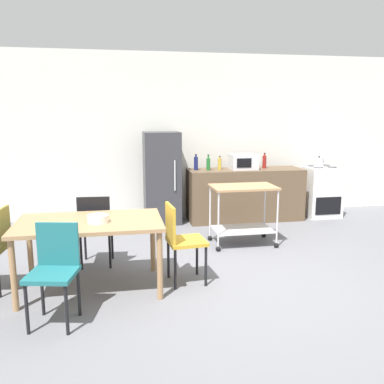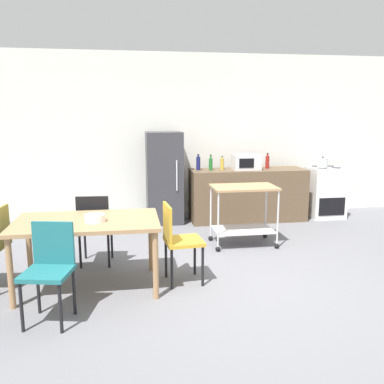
# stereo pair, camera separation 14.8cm
# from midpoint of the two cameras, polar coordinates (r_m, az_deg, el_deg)

# --- Properties ---
(ground_plane) EXTENTS (12.00, 12.00, 0.00)m
(ground_plane) POSITION_cam_midpoint_polar(r_m,az_deg,el_deg) (4.75, 5.52, -12.13)
(ground_plane) COLOR slate
(back_wall) EXTENTS (8.40, 0.12, 2.90)m
(back_wall) POSITION_cam_midpoint_polar(r_m,az_deg,el_deg) (7.51, -1.06, 7.80)
(back_wall) COLOR silver
(back_wall) RESTS_ON ground_plane
(kitchen_counter) EXTENTS (2.00, 0.64, 0.90)m
(kitchen_counter) POSITION_cam_midpoint_polar(r_m,az_deg,el_deg) (7.26, 6.78, -0.34)
(kitchen_counter) COLOR brown
(kitchen_counter) RESTS_ON ground_plane
(dining_table) EXTENTS (1.50, 0.90, 0.75)m
(dining_table) POSITION_cam_midpoint_polar(r_m,az_deg,el_deg) (4.45, -14.96, -4.88)
(dining_table) COLOR #A37A51
(dining_table) RESTS_ON ground_plane
(chair_teal) EXTENTS (0.48, 0.48, 0.89)m
(chair_teal) POSITION_cam_midpoint_polar(r_m,az_deg,el_deg) (3.91, -19.62, -9.74)
(chair_teal) COLOR #1E666B
(chair_teal) RESTS_ON ground_plane
(chair_mustard) EXTENTS (0.43, 0.43, 0.89)m
(chair_mustard) POSITION_cam_midpoint_polar(r_m,az_deg,el_deg) (4.51, -2.51, -6.34)
(chair_mustard) COLOR gold
(chair_mustard) RESTS_ON ground_plane
(chair_black) EXTENTS (0.43, 0.43, 0.89)m
(chair_black) POSITION_cam_midpoint_polar(r_m,az_deg,el_deg) (5.14, -14.07, -4.48)
(chair_black) COLOR black
(chair_black) RESTS_ON ground_plane
(stove_oven) EXTENTS (0.60, 0.61, 0.92)m
(stove_oven) POSITION_cam_midpoint_polar(r_m,az_deg,el_deg) (7.82, 16.93, 0.09)
(stove_oven) COLOR white
(stove_oven) RESTS_ON ground_plane
(refrigerator) EXTENTS (0.60, 0.63, 1.55)m
(refrigerator) POSITION_cam_midpoint_polar(r_m,az_deg,el_deg) (7.01, -4.81, 2.00)
(refrigerator) COLOR #333338
(refrigerator) RESTS_ON ground_plane
(kitchen_cart) EXTENTS (0.91, 0.57, 0.85)m
(kitchen_cart) POSITION_cam_midpoint_polar(r_m,az_deg,el_deg) (5.84, 6.38, -1.83)
(kitchen_cart) COLOR #A37A51
(kitchen_cart) RESTS_ON ground_plane
(bottle_hot_sauce) EXTENTS (0.07, 0.07, 0.27)m
(bottle_hot_sauce) POSITION_cam_midpoint_polar(r_m,az_deg,el_deg) (7.00, -0.06, 4.03)
(bottle_hot_sauce) COLOR navy
(bottle_hot_sauce) RESTS_ON kitchen_counter
(bottle_vinegar) EXTENTS (0.06, 0.06, 0.26)m
(bottle_vinegar) POSITION_cam_midpoint_polar(r_m,az_deg,el_deg) (7.00, 1.67, 3.94)
(bottle_vinegar) COLOR #1E6628
(bottle_vinegar) RESTS_ON kitchen_counter
(bottle_sesame_oil) EXTENTS (0.06, 0.06, 0.23)m
(bottle_sesame_oil) POSITION_cam_midpoint_polar(r_m,az_deg,el_deg) (7.08, 3.26, 3.93)
(bottle_sesame_oil) COLOR gold
(bottle_sesame_oil) RESTS_ON kitchen_counter
(microwave) EXTENTS (0.46, 0.35, 0.26)m
(microwave) POSITION_cam_midpoint_polar(r_m,az_deg,el_deg) (7.14, 6.56, 4.19)
(microwave) COLOR silver
(microwave) RESTS_ON kitchen_counter
(bottle_sparkling_water) EXTENTS (0.07, 0.07, 0.27)m
(bottle_sparkling_water) POSITION_cam_midpoint_polar(r_m,az_deg,el_deg) (7.34, 9.46, 4.19)
(bottle_sparkling_water) COLOR maroon
(bottle_sparkling_water) RESTS_ON kitchen_counter
(fruit_bowl) EXTENTS (0.21, 0.21, 0.08)m
(fruit_bowl) POSITION_cam_midpoint_polar(r_m,az_deg,el_deg) (4.34, -13.90, -3.62)
(fruit_bowl) COLOR white
(fruit_bowl) RESTS_ON dining_table
(kettle) EXTENTS (0.24, 0.17, 0.19)m
(kettle) POSITION_cam_midpoint_polar(r_m,az_deg,el_deg) (7.60, 16.70, 3.99)
(kettle) COLOR silver
(kettle) RESTS_ON stove_oven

